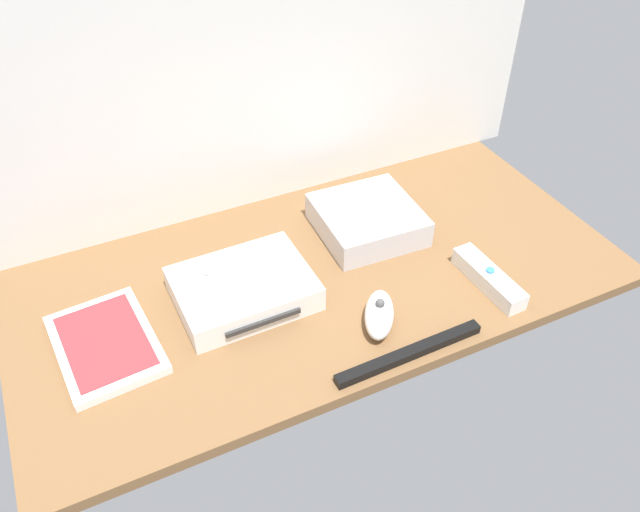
# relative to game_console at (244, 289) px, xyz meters

# --- Properties ---
(ground_plane) EXTENTS (1.00, 0.48, 0.02)m
(ground_plane) POSITION_rel_game_console_xyz_m (0.13, 0.00, -0.03)
(ground_plane) COLOR brown
(ground_plane) RESTS_ON ground
(back_wall) EXTENTS (1.10, 0.01, 0.64)m
(back_wall) POSITION_rel_game_console_xyz_m (0.13, 0.25, 0.30)
(back_wall) COLOR silver
(back_wall) RESTS_ON ground
(game_console) EXTENTS (0.21, 0.17, 0.04)m
(game_console) POSITION_rel_game_console_xyz_m (0.00, 0.00, 0.00)
(game_console) COLOR white
(game_console) RESTS_ON ground_plane
(mini_computer) EXTENTS (0.18, 0.18, 0.05)m
(mini_computer) POSITION_rel_game_console_xyz_m (0.26, 0.07, 0.00)
(mini_computer) COLOR silver
(mini_computer) RESTS_ON ground_plane
(game_case) EXTENTS (0.15, 0.20, 0.02)m
(game_case) POSITION_rel_game_console_xyz_m (-0.22, -0.01, -0.01)
(game_case) COLOR white
(game_case) RESTS_ON ground_plane
(remote_wand) EXTENTS (0.04, 0.15, 0.03)m
(remote_wand) POSITION_rel_game_console_xyz_m (0.37, -0.14, -0.01)
(remote_wand) COLOR white
(remote_wand) RESTS_ON ground_plane
(remote_nunchuk) EXTENTS (0.09, 0.11, 0.05)m
(remote_nunchuk) POSITION_rel_game_console_xyz_m (0.17, -0.14, -0.00)
(remote_nunchuk) COLOR white
(remote_nunchuk) RESTS_ON ground_plane
(remote_classic_pad) EXTENTS (0.15, 0.08, 0.02)m
(remote_classic_pad) POSITION_rel_game_console_xyz_m (-0.01, 0.01, 0.03)
(remote_classic_pad) COLOR white
(remote_classic_pad) RESTS_ON game_console
(sensor_bar) EXTENTS (0.24, 0.02, 0.01)m
(sensor_bar) POSITION_rel_game_console_xyz_m (0.17, -0.22, -0.01)
(sensor_bar) COLOR black
(sensor_bar) RESTS_ON ground_plane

